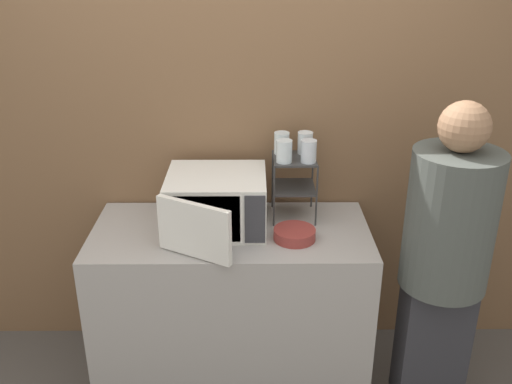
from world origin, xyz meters
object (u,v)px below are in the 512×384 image
Objects in this scene: person at (446,251)px; dish_rack at (294,175)px; glass_front_left at (284,151)px; glass_back_left at (282,143)px; microwave at (216,202)px; bowl at (295,234)px; glass_front_right at (309,151)px; glass_back_right at (305,143)px.

dish_rack is at bearing 150.95° from person.
glass_front_left is 1.00× the size of glass_back_left.
glass_front_left is (0.35, 0.07, 0.25)m from microwave.
microwave is 0.40× the size of person.
microwave is 0.43m from bowl.
glass_front_right is at bearing 69.66° from bowl.
dish_rack is at bearing -130.21° from glass_back_right.
glass_back_right is 0.13m from glass_front_right.
glass_back_left is (-0.13, 0.13, 0.00)m from glass_front_right.
person is at bearing -35.41° from glass_back_right.
dish_rack is at bearing 87.69° from bowl.
person reaches higher than bowl.
glass_front_right is at bearing -87.25° from glass_back_right.
glass_back_left is at bearing 149.39° from person.
glass_back_right reaches higher than microwave.
bowl is (0.05, -0.33, -0.36)m from glass_back_left.
glass_front_right is 0.18m from glass_back_left.
glass_front_left is 0.55× the size of bowl.
glass_back_left is (-0.01, 0.13, 0.00)m from glass_front_left.
glass_back_right and glass_front_right have the same top height.
glass_back_left is at bearing 93.11° from glass_front_left.
glass_back_left reaches higher than dish_rack.
glass_front_right and glass_back_left have the same top height.
person reaches higher than glass_front_left.
person reaches higher than microwave.
person is (0.70, -0.39, -0.24)m from dish_rack.
glass_back_right is 0.07× the size of person.
glass_front_right is (0.01, -0.13, 0.00)m from glass_back_right.
glass_back_right is 0.55× the size of bowl.
glass_front_right is at bearing -44.70° from dish_rack.
glass_front_right is at bearing -0.11° from glass_front_left.
glass_front_left and glass_back_right have the same top height.
glass_back_left is (-0.12, -0.00, 0.00)m from glass_back_right.
glass_front_right is (0.47, 0.07, 0.25)m from microwave.
microwave is 0.43m from glass_front_left.
dish_rack is (0.40, 0.13, 0.10)m from microwave.
glass_front_right is 0.81m from person.
person reaches higher than glass_back_right.
glass_back_left is at bearing 29.53° from microwave.
dish_rack is 0.17m from glass_front_left.
glass_front_left is at bearing -131.48° from glass_back_right.
glass_front_right is 0.55× the size of bowl.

